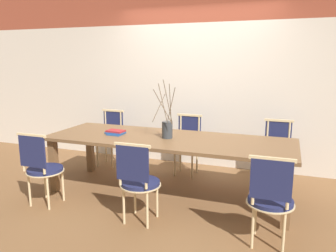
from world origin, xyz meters
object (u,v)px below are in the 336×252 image
object	(u,v)px
chair_near_center	(270,197)
chair_far_center	(277,151)
vase_centerpiece	(167,129)
book_stack	(116,132)
dining_table	(168,144)

from	to	relation	value
chair_near_center	chair_far_center	world-z (taller)	same
vase_centerpiece	book_stack	distance (m)	0.71
book_stack	chair_far_center	bearing A→B (deg)	23.48
chair_near_center	vase_centerpiece	world-z (taller)	vase_centerpiece
chair_near_center	vase_centerpiece	size ratio (longest dim) A/B	1.23
dining_table	chair_near_center	size ratio (longest dim) A/B	3.44
dining_table	chair_far_center	distance (m)	1.52
chair_far_center	vase_centerpiece	bearing A→B (deg)	32.76
dining_table	vase_centerpiece	bearing A→B (deg)	-138.47
dining_table	chair_far_center	world-z (taller)	chair_far_center
dining_table	vase_centerpiece	xyz separation A→B (m)	(-0.01, -0.01, 0.19)
dining_table	book_stack	distance (m)	0.71
chair_far_center	chair_near_center	bearing A→B (deg)	90.17
chair_near_center	chair_far_center	distance (m)	1.63
dining_table	chair_near_center	world-z (taller)	chair_near_center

